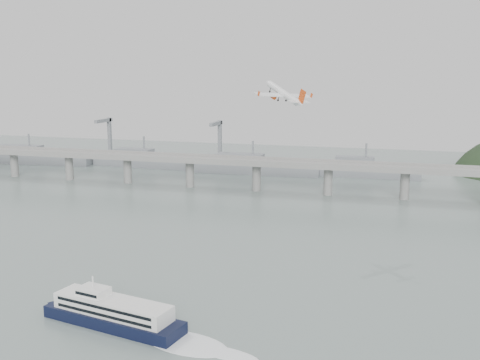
% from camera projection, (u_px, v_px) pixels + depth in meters
% --- Properties ---
extents(ground, '(900.00, 900.00, 0.00)m').
position_uv_depth(ground, '(197.00, 308.00, 198.33)').
color(ground, slate).
rests_on(ground, ground).
extents(bridge, '(800.00, 22.00, 23.90)m').
position_uv_depth(bridge, '(297.00, 168.00, 383.93)').
color(bridge, gray).
rests_on(bridge, ground).
extents(distant_fleet, '(453.00, 60.90, 40.00)m').
position_uv_depth(distant_fleet, '(136.00, 161.00, 489.69)').
color(distant_fleet, slate).
rests_on(distant_fleet, ground).
extents(ferry, '(82.36, 25.99, 15.65)m').
position_uv_depth(ferry, '(113.00, 313.00, 184.20)').
color(ferry, black).
rests_on(ferry, ground).
extents(airliner, '(26.51, 26.14, 13.50)m').
position_uv_depth(airliner, '(284.00, 94.00, 263.98)').
color(airliner, white).
rests_on(airliner, ground).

